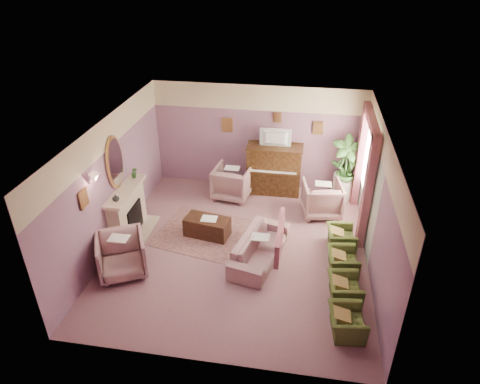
% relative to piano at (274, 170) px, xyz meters
% --- Properties ---
extents(floor, '(5.50, 6.00, 0.01)m').
position_rel_piano_xyz_m(floor, '(-0.50, -2.68, -0.65)').
color(floor, '#895C64').
rests_on(floor, ground).
extents(ceiling, '(5.50, 6.00, 0.01)m').
position_rel_piano_xyz_m(ceiling, '(-0.50, -2.68, 2.15)').
color(ceiling, beige).
rests_on(ceiling, wall_back).
extents(wall_back, '(5.50, 0.02, 2.80)m').
position_rel_piano_xyz_m(wall_back, '(-0.50, 0.32, 0.75)').
color(wall_back, slate).
rests_on(wall_back, floor).
extents(wall_front, '(5.50, 0.02, 2.80)m').
position_rel_piano_xyz_m(wall_front, '(-0.50, -5.68, 0.75)').
color(wall_front, slate).
rests_on(wall_front, floor).
extents(wall_left, '(0.02, 6.00, 2.80)m').
position_rel_piano_xyz_m(wall_left, '(-3.25, -2.68, 0.75)').
color(wall_left, slate).
rests_on(wall_left, floor).
extents(wall_right, '(0.02, 6.00, 2.80)m').
position_rel_piano_xyz_m(wall_right, '(2.25, -2.68, 0.75)').
color(wall_right, slate).
rests_on(wall_right, floor).
extents(picture_rail_band, '(5.50, 0.01, 0.65)m').
position_rel_piano_xyz_m(picture_rail_band, '(-0.50, 0.31, 1.82)').
color(picture_rail_band, beige).
rests_on(picture_rail_band, wall_back).
extents(stripe_panel, '(0.01, 3.00, 2.15)m').
position_rel_piano_xyz_m(stripe_panel, '(2.23, -1.38, 0.42)').
color(stripe_panel, '#B1BDA9').
rests_on(stripe_panel, wall_right).
extents(fireplace_surround, '(0.30, 1.40, 1.10)m').
position_rel_piano_xyz_m(fireplace_surround, '(-3.09, -2.48, -0.10)').
color(fireplace_surround, beige).
rests_on(fireplace_surround, floor).
extents(fireplace_inset, '(0.18, 0.72, 0.68)m').
position_rel_piano_xyz_m(fireplace_inset, '(-2.99, -2.48, -0.25)').
color(fireplace_inset, black).
rests_on(fireplace_inset, floor).
extents(fire_ember, '(0.06, 0.54, 0.10)m').
position_rel_piano_xyz_m(fire_ember, '(-2.95, -2.48, -0.43)').
color(fire_ember, '#FF5D00').
rests_on(fire_ember, floor).
extents(mantel_shelf, '(0.40, 1.55, 0.07)m').
position_rel_piano_xyz_m(mantel_shelf, '(-3.06, -2.48, 0.47)').
color(mantel_shelf, beige).
rests_on(mantel_shelf, fireplace_surround).
extents(hearth, '(0.55, 1.50, 0.02)m').
position_rel_piano_xyz_m(hearth, '(-2.89, -2.48, -0.64)').
color(hearth, beige).
rests_on(hearth, floor).
extents(mirror_frame, '(0.04, 0.72, 1.20)m').
position_rel_piano_xyz_m(mirror_frame, '(-3.20, -2.48, 1.15)').
color(mirror_frame, tan).
rests_on(mirror_frame, wall_left).
extents(mirror_glass, '(0.01, 0.60, 1.06)m').
position_rel_piano_xyz_m(mirror_glass, '(-3.17, -2.48, 1.15)').
color(mirror_glass, silver).
rests_on(mirror_glass, wall_left).
extents(sconce_shade, '(0.20, 0.20, 0.16)m').
position_rel_piano_xyz_m(sconce_shade, '(-3.12, -3.53, 1.33)').
color(sconce_shade, '#EBA78A').
rests_on(sconce_shade, wall_left).
extents(piano, '(1.40, 0.60, 1.30)m').
position_rel_piano_xyz_m(piano, '(0.00, 0.00, 0.00)').
color(piano, '#38210F').
rests_on(piano, floor).
extents(piano_keyshelf, '(1.30, 0.12, 0.06)m').
position_rel_piano_xyz_m(piano_keyshelf, '(-0.00, -0.35, 0.07)').
color(piano_keyshelf, '#38210F').
rests_on(piano_keyshelf, piano).
extents(piano_keys, '(1.20, 0.08, 0.02)m').
position_rel_piano_xyz_m(piano_keys, '(0.00, -0.35, 0.11)').
color(piano_keys, white).
rests_on(piano_keys, piano).
extents(piano_top, '(1.45, 0.65, 0.04)m').
position_rel_piano_xyz_m(piano_top, '(0.00, 0.00, 0.66)').
color(piano_top, '#38210F').
rests_on(piano_top, piano).
extents(television, '(0.80, 0.12, 0.48)m').
position_rel_piano_xyz_m(television, '(0.00, -0.05, 0.95)').
color(television, black).
rests_on(television, piano).
extents(print_back_left, '(0.30, 0.03, 0.38)m').
position_rel_piano_xyz_m(print_back_left, '(-1.30, 0.28, 1.07)').
color(print_back_left, tan).
rests_on(print_back_left, wall_back).
extents(print_back_right, '(0.26, 0.03, 0.34)m').
position_rel_piano_xyz_m(print_back_right, '(1.05, 0.28, 1.13)').
color(print_back_right, tan).
rests_on(print_back_right, wall_back).
extents(print_back_mid, '(0.22, 0.03, 0.26)m').
position_rel_piano_xyz_m(print_back_mid, '(0.00, 0.28, 1.35)').
color(print_back_mid, tan).
rests_on(print_back_mid, wall_back).
extents(print_left_wall, '(0.03, 0.28, 0.36)m').
position_rel_piano_xyz_m(print_left_wall, '(-3.21, -3.88, 1.07)').
color(print_left_wall, tan).
rests_on(print_left_wall, wall_left).
extents(window_blind, '(0.03, 1.40, 1.80)m').
position_rel_piano_xyz_m(window_blind, '(2.20, -1.13, 1.05)').
color(window_blind, beige).
rests_on(window_blind, wall_right).
extents(curtain_left, '(0.16, 0.34, 2.60)m').
position_rel_piano_xyz_m(curtain_left, '(2.12, -2.05, 0.65)').
color(curtain_left, '#8D4452').
rests_on(curtain_left, floor).
extents(curtain_right, '(0.16, 0.34, 2.60)m').
position_rel_piano_xyz_m(curtain_right, '(2.12, -0.21, 0.65)').
color(curtain_right, '#8D4452').
rests_on(curtain_right, floor).
extents(pelmet, '(0.16, 2.20, 0.16)m').
position_rel_piano_xyz_m(pelmet, '(2.12, -1.13, 1.91)').
color(pelmet, '#8D4452').
rests_on(pelmet, wall_right).
extents(mantel_plant, '(0.16, 0.16, 0.28)m').
position_rel_piano_xyz_m(mantel_plant, '(-3.05, -1.93, 0.64)').
color(mantel_plant, '#305D27').
rests_on(mantel_plant, mantel_shelf).
extents(mantel_vase, '(0.16, 0.16, 0.16)m').
position_rel_piano_xyz_m(mantel_vase, '(-3.05, -2.98, 0.58)').
color(mantel_vase, beige).
rests_on(mantel_vase, mantel_shelf).
extents(area_rug, '(2.80, 2.26, 0.01)m').
position_rel_piano_xyz_m(area_rug, '(-1.18, -2.26, -0.64)').
color(area_rug, '#825451').
rests_on(area_rug, floor).
extents(coffee_table, '(1.07, 0.67, 0.45)m').
position_rel_piano_xyz_m(coffee_table, '(-1.29, -2.29, -0.43)').
color(coffee_table, black).
rests_on(coffee_table, floor).
extents(table_paper, '(0.35, 0.28, 0.01)m').
position_rel_piano_xyz_m(table_paper, '(-1.24, -2.29, -0.20)').
color(table_paper, white).
rests_on(table_paper, coffee_table).
extents(sofa, '(0.64, 1.91, 0.77)m').
position_rel_piano_xyz_m(sofa, '(-0.01, -2.93, -0.26)').
color(sofa, '#A57C7A').
rests_on(sofa, floor).
extents(sofa_throw, '(0.10, 1.45, 0.53)m').
position_rel_piano_xyz_m(sofa_throw, '(0.39, -2.93, -0.05)').
color(sofa_throw, '#8D4452').
rests_on(sofa_throw, sofa).
extents(floral_armchair_left, '(0.91, 0.91, 0.95)m').
position_rel_piano_xyz_m(floral_armchair_left, '(-1.04, -0.46, -0.18)').
color(floral_armchair_left, '#A57C7A').
rests_on(floral_armchair_left, floor).
extents(floral_armchair_right, '(0.91, 0.91, 0.95)m').
position_rel_piano_xyz_m(floral_armchair_right, '(1.27, -0.94, -0.18)').
color(floral_armchair_right, '#A57C7A').
rests_on(floral_armchair_right, floor).
extents(floral_armchair_front, '(0.91, 0.91, 0.95)m').
position_rel_piano_xyz_m(floral_armchair_front, '(-2.68, -3.82, -0.18)').
color(floral_armchair_front, '#A57C7A').
rests_on(floral_armchair_front, floor).
extents(olive_chair_a, '(0.49, 0.70, 0.60)m').
position_rel_piano_xyz_m(olive_chair_a, '(1.69, -4.69, -0.35)').
color(olive_chair_a, '#475822').
rests_on(olive_chair_a, floor).
extents(olive_chair_b, '(0.49, 0.70, 0.60)m').
position_rel_piano_xyz_m(olive_chair_b, '(1.69, -3.87, -0.35)').
color(olive_chair_b, '#475822').
rests_on(olive_chair_b, floor).
extents(olive_chair_c, '(0.49, 0.70, 0.60)m').
position_rel_piano_xyz_m(olive_chair_c, '(1.69, -3.05, -0.35)').
color(olive_chair_c, '#475822').
rests_on(olive_chair_c, floor).
extents(olive_chair_d, '(0.49, 0.70, 0.60)m').
position_rel_piano_xyz_m(olive_chair_d, '(1.69, -2.23, -0.35)').
color(olive_chair_d, '#475822').
rests_on(olive_chair_d, floor).
extents(side_table, '(0.52, 0.52, 0.70)m').
position_rel_piano_xyz_m(side_table, '(1.81, -0.06, -0.30)').
color(side_table, white).
rests_on(side_table, floor).
extents(side_plant_big, '(0.30, 0.30, 0.34)m').
position_rel_piano_xyz_m(side_plant_big, '(1.81, -0.06, 0.22)').
color(side_plant_big, '#305D27').
rests_on(side_plant_big, side_table).
extents(side_plant_small, '(0.16, 0.16, 0.28)m').
position_rel_piano_xyz_m(side_plant_small, '(1.93, -0.16, 0.19)').
color(side_plant_small, '#305D27').
rests_on(side_plant_small, side_table).
extents(palm_pot, '(0.34, 0.34, 0.34)m').
position_rel_piano_xyz_m(palm_pot, '(1.80, -0.15, -0.48)').
color(palm_pot, '#9E5237').
rests_on(palm_pot, floor).
extents(palm_plant, '(0.76, 0.76, 1.44)m').
position_rel_piano_xyz_m(palm_plant, '(1.80, -0.15, 0.41)').
color(palm_plant, '#305D27').
rests_on(palm_plant, palm_pot).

